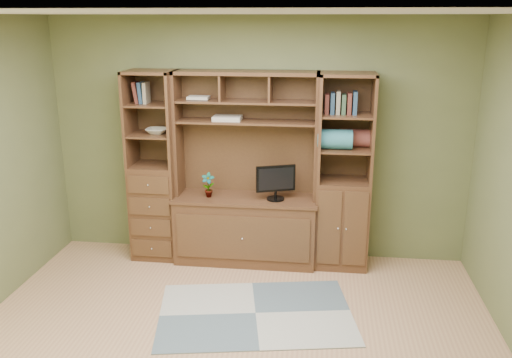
# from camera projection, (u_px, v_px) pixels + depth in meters

# --- Properties ---
(room) EXTENTS (4.60, 4.10, 2.64)m
(room) POSITION_uv_depth(u_px,v_px,m) (225.00, 199.00, 3.94)
(room) COLOR tan
(room) RESTS_ON ground
(center_hutch) EXTENTS (1.54, 0.53, 2.05)m
(center_hutch) POSITION_uv_depth(u_px,v_px,m) (245.00, 171.00, 5.68)
(center_hutch) COLOR #4D2E1A
(center_hutch) RESTS_ON ground
(left_tower) EXTENTS (0.50, 0.45, 2.05)m
(left_tower) POSITION_uv_depth(u_px,v_px,m) (154.00, 167.00, 5.84)
(left_tower) COLOR #4D2E1A
(left_tower) RESTS_ON ground
(right_tower) EXTENTS (0.55, 0.45, 2.05)m
(right_tower) POSITION_uv_depth(u_px,v_px,m) (344.00, 173.00, 5.60)
(right_tower) COLOR #4D2E1A
(right_tower) RESTS_ON ground
(rug) EXTENTS (1.91, 1.44, 0.01)m
(rug) POSITION_uv_depth(u_px,v_px,m) (256.00, 313.00, 4.89)
(rug) COLOR gray
(rug) RESTS_ON ground
(monitor) EXTENTS (0.46, 0.32, 0.51)m
(monitor) POSITION_uv_depth(u_px,v_px,m) (276.00, 176.00, 5.62)
(monitor) COLOR black
(monitor) RESTS_ON center_hutch
(orchid) EXTENTS (0.14, 0.09, 0.27)m
(orchid) POSITION_uv_depth(u_px,v_px,m) (208.00, 185.00, 5.74)
(orchid) COLOR #AF453B
(orchid) RESTS_ON center_hutch
(magazines) EXTENTS (0.29, 0.21, 0.04)m
(magazines) POSITION_uv_depth(u_px,v_px,m) (227.00, 118.00, 5.64)
(magazines) COLOR #BFB5A3
(magazines) RESTS_ON center_hutch
(bowl) EXTENTS (0.23, 0.23, 0.06)m
(bowl) POSITION_uv_depth(u_px,v_px,m) (157.00, 131.00, 5.72)
(bowl) COLOR beige
(bowl) RESTS_ON left_tower
(blanket_teal) EXTENTS (0.35, 0.20, 0.20)m
(blanket_teal) POSITION_uv_depth(u_px,v_px,m) (335.00, 139.00, 5.46)
(blanket_teal) COLOR teal
(blanket_teal) RESTS_ON right_tower
(blanket_red) EXTENTS (0.33, 0.18, 0.18)m
(blanket_red) POSITION_uv_depth(u_px,v_px,m) (355.00, 138.00, 5.56)
(blanket_red) COLOR brown
(blanket_red) RESTS_ON right_tower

